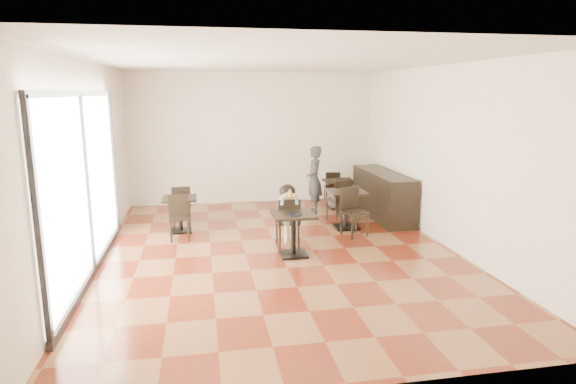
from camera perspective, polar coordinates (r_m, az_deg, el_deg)
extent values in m
cube|color=brown|center=(8.41, -1.04, -7.12)|extent=(6.00, 8.00, 0.01)
cube|color=silver|center=(7.97, -1.13, 15.20)|extent=(6.00, 8.00, 0.01)
cube|color=white|center=(11.98, -4.19, 6.35)|extent=(6.00, 0.01, 3.20)
cube|color=white|center=(4.21, 7.75, -3.76)|extent=(6.00, 0.01, 3.20)
cube|color=white|center=(8.12, -22.50, 2.92)|extent=(0.01, 8.00, 3.20)
cube|color=white|center=(9.01, 18.14, 4.03)|extent=(0.01, 8.00, 3.20)
cube|color=white|center=(7.66, -22.93, 0.89)|extent=(0.04, 4.50, 2.60)
cylinder|color=black|center=(7.93, 0.78, -2.67)|extent=(0.25, 0.25, 0.01)
imported|color=#343339|center=(11.01, 3.11, 1.50)|extent=(0.43, 0.59, 1.53)
cube|color=black|center=(10.84, 11.15, -0.30)|extent=(0.60, 2.40, 1.00)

